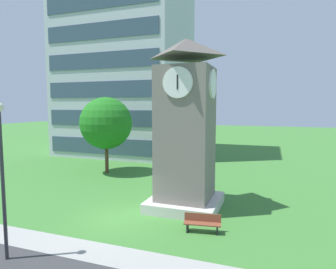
# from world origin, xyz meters

# --- Properties ---
(ground_plane) EXTENTS (160.00, 160.00, 0.00)m
(ground_plane) POSITION_xyz_m (0.00, 0.00, 0.00)
(ground_plane) COLOR #3D7A33
(kerb_strip) EXTENTS (120.00, 1.60, 0.01)m
(kerb_strip) POSITION_xyz_m (0.00, -3.60, 0.00)
(kerb_strip) COLOR #9E9E99
(kerb_strip) RESTS_ON ground
(office_building) EXTENTS (15.21, 11.90, 28.80)m
(office_building) POSITION_xyz_m (-10.35, 20.66, 14.40)
(office_building) COLOR #B7BCC6
(office_building) RESTS_ON ground
(clock_tower) EXTENTS (4.12, 4.12, 10.05)m
(clock_tower) POSITION_xyz_m (2.96, 2.94, 4.48)
(clock_tower) COLOR slate
(clock_tower) RESTS_ON ground
(park_bench) EXTENTS (1.85, 0.76, 0.88)m
(park_bench) POSITION_xyz_m (4.73, -0.15, 0.46)
(park_bench) COLOR brown
(park_bench) RESTS_ON ground
(street_lamp) EXTENTS (0.36, 0.36, 6.30)m
(street_lamp) POSITION_xyz_m (-2.14, -5.29, 3.87)
(street_lamp) COLOR #333338
(street_lamp) RESTS_ON ground
(tree_near_tower) EXTENTS (4.74, 4.74, 6.98)m
(tree_near_tower) POSITION_xyz_m (-6.43, 9.30, 4.60)
(tree_near_tower) COLOR #513823
(tree_near_tower) RESTS_ON ground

